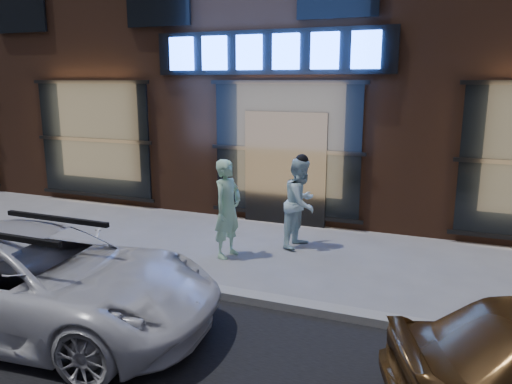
# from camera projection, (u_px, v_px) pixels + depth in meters

# --- Properties ---
(ground) EXTENTS (90.00, 90.00, 0.00)m
(ground) POSITION_uv_depth(u_px,v_px,m) (199.00, 293.00, 7.29)
(ground) COLOR slate
(ground) RESTS_ON ground
(curb) EXTENTS (60.00, 0.25, 0.12)m
(curb) POSITION_uv_depth(u_px,v_px,m) (199.00, 289.00, 7.28)
(curb) COLOR gray
(curb) RESTS_ON ground
(storefront_building) EXTENTS (30.20, 8.28, 10.30)m
(storefront_building) POSITION_uv_depth(u_px,v_px,m) (335.00, 0.00, 13.40)
(storefront_building) COLOR #54301E
(storefront_building) RESTS_ON ground
(man_bowtie) EXTENTS (0.53, 0.70, 1.72)m
(man_bowtie) POSITION_uv_depth(u_px,v_px,m) (228.00, 209.00, 8.64)
(man_bowtie) COLOR #A7DBB1
(man_bowtie) RESTS_ON ground
(man_cap) EXTENTS (0.77, 0.91, 1.67)m
(man_cap) POSITION_uv_depth(u_px,v_px,m) (301.00, 203.00, 9.17)
(man_cap) COLOR silver
(man_cap) RESTS_ON ground
(white_suv) EXTENTS (4.75, 2.58, 1.26)m
(white_suv) POSITION_uv_depth(u_px,v_px,m) (37.00, 280.00, 6.13)
(white_suv) COLOR silver
(white_suv) RESTS_ON ground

